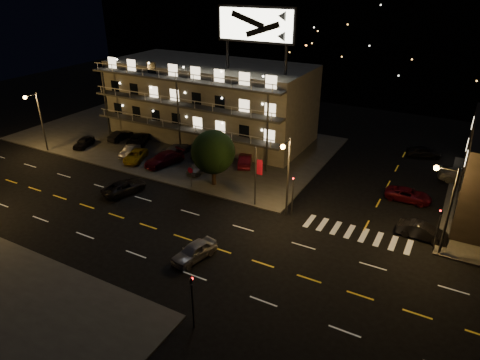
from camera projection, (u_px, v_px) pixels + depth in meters
The scene contains 29 objects.
ground at pixel (165, 232), 39.34m from camera, with size 140.00×140.00×0.00m, color black.
curb_nw at pixel (173, 139), 61.15m from camera, with size 44.00×24.00×0.15m, color #393937.
motel at pixel (211, 100), 60.16m from camera, with size 28.00×13.80×18.10m.
hill_backdrop at pixel (338, 25), 91.16m from camera, with size 120.00×25.00×24.00m.
streetlight_nw at pixel (38, 116), 54.69m from camera, with size 0.44×1.92×8.00m.
streetlight_nc at pixel (287, 170), 39.76m from camera, with size 0.44×1.92×8.00m.
streetlight_ne at pixel (446, 202), 34.15m from camera, with size 1.92×0.44×8.00m.
signal_nw at pixel (293, 191), 41.03m from camera, with size 0.20×0.27×4.60m.
signal_sw at pixel (192, 297), 27.62m from camera, with size 0.20×0.27×4.60m.
signal_ne at pixel (439, 226), 35.41m from camera, with size 0.27×0.20×4.60m.
banner_north at pixel (256, 175), 42.27m from camera, with size 0.83×0.16×6.40m.
stop_sign at pixel (191, 174), 46.66m from camera, with size 0.91×0.11×2.61m.
tree at pixel (213, 153), 46.32m from camera, with size 4.99×4.80×6.28m.
lot_car_0 at pixel (84, 142), 58.02m from camera, with size 1.52×3.77×1.28m, color black.
lot_car_1 at pixel (130, 151), 55.25m from camera, with size 1.29×3.70×1.22m, color gray.
lot_car_2 at pixel (135, 156), 53.73m from camera, with size 2.04×4.43×1.23m, color gold.
lot_car_3 at pixel (164, 159), 52.56m from camera, with size 2.13×5.24×1.52m, color #510B18.
lot_car_4 at pixel (200, 166), 50.69m from camera, with size 1.57×3.91×1.33m, color gray.
lot_car_5 at pixel (120, 136), 60.35m from camera, with size 1.37×3.92×1.29m, color black.
lot_car_6 at pixel (139, 138), 59.17m from camera, with size 2.34×5.08×1.41m, color black.
lot_car_7 at pixel (177, 150), 55.44m from camera, with size 1.96×4.82×1.40m, color gray.
lot_car_8 at pixel (205, 151), 54.66m from camera, with size 1.80×4.47×1.52m, color black.
lot_car_9 at pixel (245, 160), 52.28m from camera, with size 1.53×4.38×1.44m, color #510B18.
side_car_0 at pixel (422, 231), 38.12m from camera, with size 1.50×4.31×1.42m, color black.
side_car_1 at pixel (408, 195), 44.51m from camera, with size 2.15×4.67×1.30m, color #510B18.
side_car_2 at pixel (462, 176), 48.45m from camera, with size 2.05×5.05×1.47m, color gray.
side_car_3 at pixel (424, 152), 55.04m from camera, with size 1.70×4.23×1.44m, color black.
road_car_east at pixel (194, 251), 35.37m from camera, with size 1.70×4.23×1.44m, color gray.
road_car_west at pixel (124, 187), 46.10m from camera, with size 2.24×4.87×1.35m, color black.
Camera 1 is at (22.07, -25.90, 21.44)m, focal length 32.00 mm.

